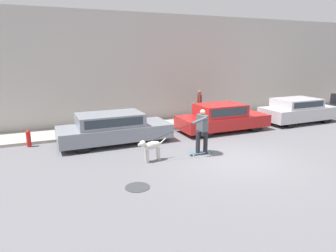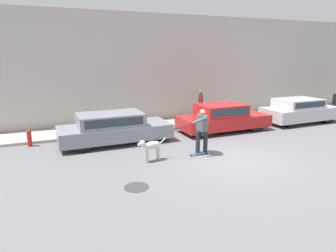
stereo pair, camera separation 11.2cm
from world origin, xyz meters
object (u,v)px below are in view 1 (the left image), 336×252
(parked_car_1, at_px, (222,118))
(parked_car_2, at_px, (298,110))
(pedestrian_with_bag, at_px, (199,104))
(parked_car_0, at_px, (113,128))
(fire_hydrant, at_px, (28,138))
(skateboarder, at_px, (202,129))
(dog, at_px, (151,146))

(parked_car_1, bearing_deg, parked_car_2, -0.72)
(parked_car_2, relative_size, pedestrian_with_bag, 2.53)
(parked_car_0, bearing_deg, fire_hydrant, 164.38)
(parked_car_0, distance_m, fire_hydrant, 3.28)
(skateboarder, bearing_deg, pedestrian_with_bag, -120.84)
(parked_car_1, xyz_separation_m, skateboarder, (-2.54, -2.61, 0.31))
(parked_car_2, height_order, fire_hydrant, parked_car_2)
(parked_car_2, distance_m, fire_hydrant, 13.01)
(dog, height_order, skateboarder, skateboarder)
(dog, xyz_separation_m, pedestrian_with_bag, (4.35, 4.61, 0.47))
(dog, distance_m, skateboarder, 1.95)
(fire_hydrant, bearing_deg, dog, -41.28)
(dog, bearing_deg, pedestrian_with_bag, -144.98)
(parked_car_1, bearing_deg, parked_car_0, 179.28)
(dog, relative_size, pedestrian_with_bag, 0.67)
(dog, bearing_deg, parked_car_2, -175.94)
(parked_car_0, xyz_separation_m, dog, (0.68, -2.57, -0.09))
(parked_car_2, distance_m, dog, 9.49)
(parked_car_0, relative_size, parked_car_1, 1.05)
(skateboarder, relative_size, pedestrian_with_bag, 1.66)
(parked_car_0, relative_size, pedestrian_with_bag, 2.82)
(parked_car_0, bearing_deg, parked_car_2, -1.25)
(parked_car_1, relative_size, parked_car_2, 1.07)
(parked_car_1, bearing_deg, skateboarder, -135.04)
(dog, height_order, pedestrian_with_bag, pedestrian_with_bag)
(parked_car_0, height_order, skateboarder, skateboarder)
(parked_car_2, bearing_deg, pedestrian_with_bag, 155.98)
(skateboarder, xyz_separation_m, fire_hydrant, (-5.76, 3.42, -0.58))
(skateboarder, distance_m, pedestrian_with_bag, 5.25)
(dog, height_order, fire_hydrant, dog)
(parked_car_1, distance_m, pedestrian_with_bag, 2.08)
(parked_car_2, height_order, skateboarder, skateboarder)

